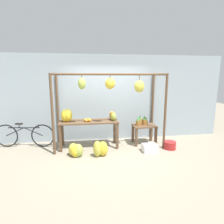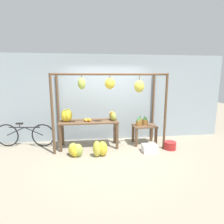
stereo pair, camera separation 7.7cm
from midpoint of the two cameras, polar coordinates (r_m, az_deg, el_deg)
The scene contains 14 objects.
ground_plane at distance 5.15m, azimuth 0.71°, elevation -13.35°, with size 20.00×20.00×0.00m, color gray.
shop_wall_back at distance 6.21m, azimuth -1.23°, elevation 4.27°, with size 8.00×0.08×2.80m.
stall_awning at distance 5.30m, azimuth 0.72°, elevation 5.33°, with size 3.22×1.18×2.19m.
display_table_main at distance 5.62m, azimuth -6.65°, elevation -3.94°, with size 1.72×0.62×0.81m.
display_table_side at distance 6.00m, azimuth 10.18°, elevation -5.35°, with size 0.72×0.52×0.60m.
banana_pile_on_table at distance 5.59m, azimuth -13.31°, elevation -1.05°, with size 0.41×0.36×0.38m.
orange_pile at distance 5.52m, azimuth -6.99°, elevation -2.41°, with size 0.22×0.17×0.09m.
pineapple_cluster at distance 5.93m, azimuth 9.49°, elevation -2.81°, with size 0.40×0.23×0.33m.
banana_pile_ground_left at distance 5.19m, azimuth -10.66°, elevation -11.34°, with size 0.49×0.45×0.35m.
banana_pile_ground_right at distance 5.11m, azimuth -3.27°, elevation -11.15°, with size 0.48×0.37×0.44m.
fruit_crate_white at distance 5.51m, azimuth 11.82°, elevation -10.75°, with size 0.41×0.31×0.21m.
blue_bucket at distance 5.84m, azimuth 17.63°, elevation -9.70°, with size 0.34×0.34×0.22m.
parked_bicycle at distance 6.27m, azimuth -24.66°, elevation -6.34°, with size 1.78×0.28×0.74m.
papaya_pile at distance 5.61m, azimuth 0.68°, elevation -1.25°, with size 0.25×0.38×0.26m.
Camera 2 is at (-0.64, -4.65, 2.11)m, focal length 30.00 mm.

